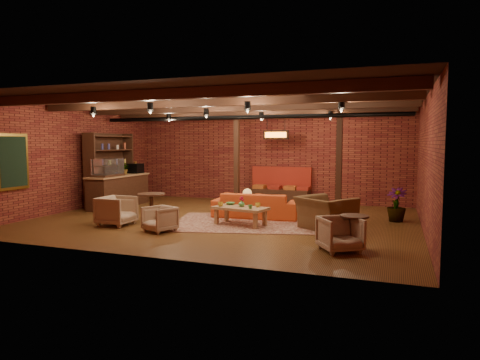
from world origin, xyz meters
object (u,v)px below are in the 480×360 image
(side_table_lamp, at_px, (247,195))
(round_table_right, at_px, (354,226))
(armchair_b, at_px, (160,218))
(armchair_far, at_px, (340,232))
(armchair_right, at_px, (326,208))
(plant_tall, at_px, (397,171))
(sofa, at_px, (256,205))
(round_table_left, at_px, (151,203))
(side_table_book, at_px, (351,208))
(armchair_a, at_px, (117,209))
(coffee_table, at_px, (240,209))

(side_table_lamp, xyz_separation_m, round_table_right, (3.16, -2.67, -0.17))
(armchair_b, xyz_separation_m, armchair_far, (4.22, -0.43, 0.04))
(armchair_right, height_order, plant_tall, plant_tall)
(sofa, height_order, round_table_left, round_table_left)
(armchair_b, relative_size, plant_tall, 0.24)
(side_table_book, distance_m, plant_tall, 1.66)
(round_table_left, bearing_deg, sofa, 33.99)
(round_table_right, bearing_deg, side_table_book, 97.00)
(armchair_b, height_order, round_table_right, round_table_right)
(armchair_b, xyz_separation_m, round_table_right, (4.45, -0.09, 0.11))
(armchair_b, bearing_deg, round_table_right, 22.01)
(plant_tall, bearing_deg, round_table_right, -102.99)
(round_table_left, bearing_deg, side_table_lamp, 36.59)
(sofa, distance_m, armchair_right, 2.33)
(armchair_right, height_order, round_table_right, armchair_right)
(side_table_lamp, bearing_deg, sofa, 6.70)
(round_table_left, height_order, side_table_book, round_table_left)
(armchair_b, bearing_deg, side_table_book, 53.90)
(armchair_a, relative_size, round_table_right, 1.23)
(coffee_table, relative_size, armchair_a, 1.80)
(round_table_left, relative_size, round_table_right, 1.14)
(armchair_a, bearing_deg, sofa, -51.86)
(coffee_table, bearing_deg, armchair_b, -137.32)
(armchair_far, relative_size, plant_tall, 0.27)
(armchair_b, bearing_deg, armchair_a, -168.71)
(armchair_right, distance_m, plant_tall, 2.48)
(sofa, height_order, armchair_b, sofa)
(sofa, height_order, armchair_a, armchair_a)
(side_table_lamp, height_order, round_table_left, side_table_lamp)
(coffee_table, distance_m, round_table_left, 2.38)
(coffee_table, bearing_deg, armchair_a, -159.65)
(armchair_right, relative_size, armchair_far, 1.64)
(armchair_a, height_order, armchair_b, armchair_a)
(armchair_right, relative_size, side_table_book, 2.56)
(coffee_table, xyz_separation_m, armchair_a, (-2.94, -1.09, -0.01))
(armchair_right, bearing_deg, side_table_book, -83.79)
(armchair_right, xyz_separation_m, side_table_book, (0.50, 0.88, -0.11))
(armchair_far, height_order, plant_tall, plant_tall)
(sofa, height_order, round_table_right, sofa)
(round_table_left, distance_m, armchair_b, 1.32)
(armchair_right, relative_size, round_table_right, 1.84)
(side_table_lamp, distance_m, side_table_book, 2.86)
(plant_tall, bearing_deg, side_table_lamp, -169.76)
(armchair_b, bearing_deg, plant_tall, 55.37)
(armchair_a, distance_m, side_table_book, 5.97)
(sofa, height_order, side_table_book, sofa)
(side_table_book, xyz_separation_m, round_table_right, (0.31, -2.55, 0.02))
(side_table_book, bearing_deg, armchair_a, -158.83)
(sofa, xyz_separation_m, plant_tall, (3.68, 0.68, 1.00))
(side_table_book, relative_size, armchair_far, 0.64)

